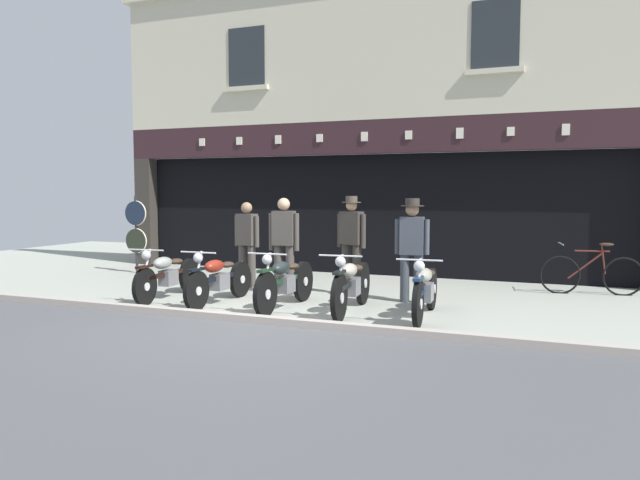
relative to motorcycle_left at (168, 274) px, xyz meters
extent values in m
cube|color=#9BA094|center=(2.24, 3.79, -0.45)|extent=(23.82, 10.00, 0.08)
cube|color=#A89C93|center=(2.24, -1.13, -0.40)|extent=(23.82, 0.16, 0.18)
cube|color=black|center=(2.24, 6.09, 0.89)|extent=(10.88, 4.00, 2.60)
cube|color=#332D28|center=(-3.45, 3.97, 0.89)|extent=(0.44, 0.36, 2.60)
cube|color=#23282D|center=(2.24, 4.34, 1.02)|extent=(10.40, 0.03, 2.18)
cube|color=#2F1B1F|center=(2.24, 3.91, 2.54)|extent=(11.82, 0.24, 0.70)
cube|color=silver|center=(-1.70, 3.77, 2.54)|extent=(0.14, 0.03, 0.17)
cube|color=silver|center=(-0.71, 3.77, 2.54)|extent=(0.14, 0.03, 0.17)
cube|color=silver|center=(0.27, 3.77, 2.54)|extent=(0.14, 0.03, 0.19)
cube|color=silver|center=(1.26, 3.77, 2.54)|extent=(0.14, 0.03, 0.17)
cube|color=silver|center=(2.27, 3.77, 2.54)|extent=(0.14, 0.03, 0.19)
cube|color=silver|center=(3.21, 3.77, 2.54)|extent=(0.14, 0.03, 0.17)
cube|color=silver|center=(4.24, 3.77, 2.54)|extent=(0.14, 0.03, 0.21)
cube|color=silver|center=(5.20, 3.77, 2.54)|extent=(0.14, 0.03, 0.17)
cube|color=silver|center=(6.18, 3.77, 2.54)|extent=(0.14, 0.03, 0.21)
cube|color=beige|center=(2.24, 3.99, 4.39)|extent=(11.82, 0.40, 3.01)
cube|color=#23282D|center=(-0.50, 3.78, 4.39)|extent=(0.90, 0.02, 1.30)
cube|color=beige|center=(-0.50, 3.74, 3.69)|extent=(1.10, 0.12, 0.10)
cube|color=#23282D|center=(4.87, 3.78, 4.39)|extent=(0.90, 0.02, 1.30)
cube|color=beige|center=(4.87, 3.74, 3.69)|extent=(1.10, 0.12, 0.10)
cylinder|color=black|center=(0.04, -0.66, -0.11)|extent=(0.11, 0.60, 0.60)
cylinder|color=silver|center=(0.04, -0.66, -0.11)|extent=(0.11, 0.14, 0.13)
cylinder|color=black|center=(-0.05, 0.72, -0.11)|extent=(0.12, 0.60, 0.60)
cylinder|color=silver|center=(-0.05, 0.72, -0.11)|extent=(0.12, 0.14, 0.13)
cube|color=black|center=(0.00, 0.03, 0.01)|extent=(0.15, 1.27, 0.07)
cube|color=slate|center=(0.00, 0.03, -0.06)|extent=(0.22, 0.33, 0.26)
ellipsoid|color=gray|center=(0.01, -0.14, 0.21)|extent=(0.25, 0.47, 0.20)
ellipsoid|color=#38281E|center=(-0.02, 0.28, 0.19)|extent=(0.22, 0.31, 0.10)
cube|color=black|center=(0.04, -0.66, 0.21)|extent=(0.12, 0.37, 0.04)
sphere|color=silver|center=(0.04, -0.60, 0.39)|extent=(0.15, 0.15, 0.15)
cylinder|color=silver|center=(0.04, -0.60, 0.47)|extent=(0.62, 0.06, 0.02)
cylinder|color=silver|center=(0.04, -0.62, 0.18)|extent=(0.06, 0.29, 0.60)
cylinder|color=black|center=(1.05, -0.73, -0.11)|extent=(0.08, 0.61, 0.61)
cylinder|color=silver|center=(1.05, -0.73, -0.11)|extent=(0.10, 0.14, 0.13)
cylinder|color=black|center=(1.07, 0.59, -0.11)|extent=(0.09, 0.61, 0.61)
cylinder|color=silver|center=(1.07, 0.59, -0.11)|extent=(0.11, 0.14, 0.13)
cube|color=black|center=(1.06, -0.07, 0.01)|extent=(0.09, 1.21, 0.07)
cube|color=slate|center=(1.06, -0.07, -0.06)|extent=(0.20, 0.32, 0.26)
ellipsoid|color=maroon|center=(1.05, -0.23, 0.21)|extent=(0.23, 0.46, 0.20)
ellipsoid|color=#38281E|center=(1.06, 0.17, 0.19)|extent=(0.20, 0.30, 0.10)
cube|color=black|center=(1.05, -0.73, 0.22)|extent=(0.11, 0.36, 0.04)
sphere|color=silver|center=(1.05, -0.67, 0.39)|extent=(0.15, 0.15, 0.15)
cylinder|color=silver|center=(1.05, -0.67, 0.47)|extent=(0.62, 0.03, 0.02)
cylinder|color=silver|center=(1.05, -0.69, 0.18)|extent=(0.04, 0.26, 0.61)
cylinder|color=black|center=(2.22, -0.73, -0.08)|extent=(0.07, 0.66, 0.66)
cylinder|color=silver|center=(2.22, -0.73, -0.08)|extent=(0.10, 0.14, 0.14)
cylinder|color=black|center=(2.22, 0.63, -0.08)|extent=(0.08, 0.66, 0.66)
cylinder|color=silver|center=(2.22, 0.63, -0.08)|extent=(0.11, 0.14, 0.14)
cube|color=#1B3420|center=(2.22, -0.05, 0.04)|extent=(0.07, 1.25, 0.07)
cube|color=slate|center=(2.22, -0.05, -0.03)|extent=(0.20, 0.32, 0.26)
ellipsoid|color=#1F2728|center=(2.22, -0.22, 0.24)|extent=(0.22, 0.46, 0.20)
ellipsoid|color=#38281E|center=(2.22, 0.19, 0.22)|extent=(0.20, 0.30, 0.10)
cube|color=#1B3420|center=(2.22, -0.73, 0.26)|extent=(0.10, 0.36, 0.04)
sphere|color=silver|center=(2.22, -0.67, 0.42)|extent=(0.15, 0.15, 0.15)
cylinder|color=silver|center=(2.22, -0.67, 0.50)|extent=(0.62, 0.03, 0.02)
cylinder|color=silver|center=(2.22, -0.69, 0.21)|extent=(0.04, 0.28, 0.60)
cylinder|color=black|center=(3.33, -0.68, -0.07)|extent=(0.12, 0.68, 0.68)
cylinder|color=silver|center=(3.33, -0.68, -0.07)|extent=(0.11, 0.16, 0.15)
cylinder|color=black|center=(3.22, 0.74, -0.07)|extent=(0.13, 0.68, 0.68)
cylinder|color=silver|center=(3.22, 0.74, -0.07)|extent=(0.12, 0.16, 0.15)
cube|color=black|center=(3.27, 0.03, 0.05)|extent=(0.17, 1.31, 0.07)
cube|color=slate|center=(3.27, 0.03, -0.02)|extent=(0.22, 0.33, 0.26)
ellipsoid|color=#A7A08F|center=(3.29, -0.14, 0.25)|extent=(0.26, 0.48, 0.20)
ellipsoid|color=#38281E|center=(3.25, 0.29, 0.23)|extent=(0.22, 0.31, 0.10)
cube|color=black|center=(3.33, -0.68, 0.28)|extent=(0.13, 0.37, 0.04)
sphere|color=silver|center=(3.32, -0.62, 0.43)|extent=(0.15, 0.15, 0.15)
cylinder|color=silver|center=(3.32, -0.62, 0.51)|extent=(0.62, 0.07, 0.02)
cylinder|color=silver|center=(3.33, -0.64, 0.22)|extent=(0.06, 0.28, 0.60)
cylinder|color=black|center=(4.42, -0.60, -0.09)|extent=(0.11, 0.64, 0.64)
cylinder|color=silver|center=(4.42, -0.60, -0.09)|extent=(0.11, 0.15, 0.14)
cylinder|color=black|center=(4.34, 0.71, -0.09)|extent=(0.12, 0.64, 0.64)
cylinder|color=silver|center=(4.34, 0.71, -0.09)|extent=(0.12, 0.15, 0.14)
cube|color=navy|center=(4.38, 0.05, 0.03)|extent=(0.15, 1.21, 0.07)
cube|color=slate|center=(4.38, 0.05, -0.04)|extent=(0.22, 0.33, 0.26)
ellipsoid|color=gray|center=(4.39, -0.10, 0.23)|extent=(0.25, 0.47, 0.20)
ellipsoid|color=#38281E|center=(4.36, 0.29, 0.21)|extent=(0.22, 0.31, 0.10)
cube|color=navy|center=(4.42, -0.60, 0.25)|extent=(0.12, 0.37, 0.04)
sphere|color=silver|center=(4.41, -0.54, 0.41)|extent=(0.15, 0.15, 0.15)
cylinder|color=silver|center=(4.41, -0.54, 0.49)|extent=(0.62, 0.06, 0.02)
cylinder|color=silver|center=(4.41, -0.56, 0.20)|extent=(0.05, 0.28, 0.61)
cylinder|color=#47423D|center=(0.74, 1.62, 0.00)|extent=(0.15, 0.15, 0.81)
cylinder|color=#47423D|center=(0.52, 1.66, 0.00)|extent=(0.15, 0.15, 0.81)
cube|color=#47423D|center=(0.63, 1.64, 0.68)|extent=(0.41, 0.28, 0.59)
cube|color=white|center=(0.65, 1.75, 0.75)|extent=(0.14, 0.04, 0.33)
cube|color=navy|center=(0.65, 1.76, 0.74)|extent=(0.05, 0.02, 0.31)
cylinder|color=#47423D|center=(0.86, 1.60, 0.64)|extent=(0.09, 0.09, 0.58)
cylinder|color=#47423D|center=(0.40, 1.68, 0.64)|extent=(0.09, 0.09, 0.58)
sphere|color=#9E7A5B|center=(0.63, 1.64, 1.09)|extent=(0.21, 0.21, 0.21)
cylinder|color=#47423D|center=(1.75, 1.14, 0.03)|extent=(0.15, 0.15, 0.89)
cylinder|color=#47423D|center=(1.53, 1.12, 0.03)|extent=(0.15, 0.15, 0.89)
cube|color=#47423D|center=(1.64, 1.13, 0.76)|extent=(0.40, 0.25, 0.60)
cube|color=white|center=(1.63, 1.24, 0.83)|extent=(0.14, 0.03, 0.34)
cube|color=black|center=(1.63, 1.26, 0.82)|extent=(0.05, 0.02, 0.31)
cylinder|color=#47423D|center=(1.88, 1.15, 0.69)|extent=(0.09, 0.09, 0.65)
cylinder|color=#47423D|center=(1.41, 1.11, 0.69)|extent=(0.09, 0.09, 0.65)
sphere|color=tan|center=(1.64, 1.13, 1.17)|extent=(0.22, 0.22, 0.22)
cylinder|color=#38332D|center=(2.87, 1.49, 0.04)|extent=(0.15, 0.15, 0.90)
cylinder|color=#38332D|center=(2.65, 1.53, 0.04)|extent=(0.15, 0.15, 0.90)
cube|color=#38332D|center=(2.76, 1.51, 0.76)|extent=(0.42, 0.29, 0.57)
cube|color=white|center=(2.78, 1.62, 0.83)|extent=(0.14, 0.05, 0.32)
cube|color=maroon|center=(2.79, 1.63, 0.82)|extent=(0.05, 0.02, 0.30)
cylinder|color=#38332D|center=(2.99, 1.46, 0.71)|extent=(0.09, 0.09, 0.59)
cylinder|color=#38332D|center=(2.53, 1.56, 0.71)|extent=(0.09, 0.09, 0.59)
sphere|color=tan|center=(2.76, 1.51, 1.15)|extent=(0.19, 0.19, 0.19)
cylinder|color=#4C4238|center=(2.76, 1.51, 1.21)|extent=(0.33, 0.33, 0.01)
cylinder|color=#4C4238|center=(2.76, 1.51, 1.26)|extent=(0.20, 0.20, 0.11)
cylinder|color=#3D424C|center=(4.02, 1.18, -0.01)|extent=(0.15, 0.15, 0.80)
cylinder|color=#3D424C|center=(3.80, 1.16, -0.01)|extent=(0.15, 0.15, 0.80)
cube|color=#3D424C|center=(3.91, 1.17, 0.68)|extent=(0.40, 0.26, 0.61)
cube|color=silver|center=(3.90, 1.29, 0.75)|extent=(0.14, 0.03, 0.34)
cube|color=brown|center=(3.90, 1.30, 0.74)|extent=(0.05, 0.02, 0.32)
cylinder|color=#3D424C|center=(4.15, 1.20, 0.66)|extent=(0.09, 0.09, 0.57)
cylinder|color=#3D424C|center=(3.68, 1.15, 0.66)|extent=(0.09, 0.09, 0.57)
sphere|color=#9E7A5B|center=(3.91, 1.17, 1.10)|extent=(0.22, 0.22, 0.22)
cylinder|color=#332D28|center=(3.91, 1.17, 1.16)|extent=(0.37, 0.37, 0.01)
cylinder|color=#332D28|center=(3.91, 1.17, 1.22)|extent=(0.23, 0.23, 0.12)
cylinder|color=#232328|center=(-2.59, 2.46, 0.44)|extent=(0.06, 0.06, 1.71)
cylinder|color=#192338|center=(-2.59, 2.44, 0.92)|extent=(0.53, 0.03, 0.53)
torus|color=beige|center=(-2.59, 2.45, 0.92)|extent=(0.56, 0.04, 0.56)
cylinder|color=#23281E|center=(-2.59, 2.44, 0.31)|extent=(0.53, 0.03, 0.53)
torus|color=beige|center=(-2.59, 2.45, 0.31)|extent=(0.56, 0.04, 0.56)
cube|color=beige|center=(4.66, 4.19, 1.36)|extent=(0.69, 0.02, 1.02)
cube|color=#232328|center=(4.66, 4.17, 1.77)|extent=(0.69, 0.01, 0.20)
torus|color=black|center=(6.16, 3.01, -0.08)|extent=(0.69, 0.15, 0.69)
torus|color=black|center=(7.18, 3.18, -0.08)|extent=(0.69, 0.15, 0.69)
cylinder|color=#4C1E19|center=(6.57, 3.08, 0.10)|extent=(0.58, 0.13, 0.49)
cylinder|color=#4C1E19|center=(6.67, 3.09, 0.36)|extent=(0.57, 0.12, 0.03)
cylinder|color=#4C1E19|center=(6.85, 3.12, 0.22)|extent=(0.11, 0.05, 0.52)
ellipsoid|color=#332319|center=(6.90, 3.13, 0.48)|extent=(0.26, 0.16, 0.06)
cylinder|color=silver|center=(6.16, 3.01, 0.48)|extent=(0.10, 0.50, 0.02)
camera|label=1|loc=(6.16, -8.49, 1.40)|focal=34.13mm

